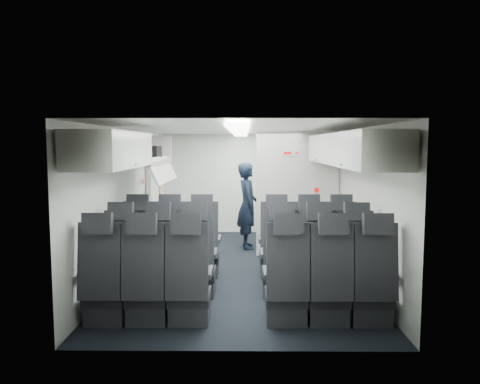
{
  "coord_description": "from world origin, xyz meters",
  "views": [
    {
      "loc": [
        0.07,
        -7.18,
        1.91
      ],
      "look_at": [
        0.0,
        0.4,
        1.15
      ],
      "focal_mm": 35.0,
      "sensor_mm": 36.0,
      "label": 1
    }
  ],
  "objects_px": {
    "flight_attendant": "(247,206)",
    "carry_on_bag": "(147,154)",
    "seat_row_mid": "(239,266)",
    "seat_row_rear": "(238,287)",
    "seat_row_front": "(239,250)",
    "boarding_door": "(154,196)",
    "galley_unit": "(286,191)"
  },
  "relations": [
    {
      "from": "boarding_door",
      "to": "flight_attendant",
      "type": "relative_size",
      "value": 1.17
    },
    {
      "from": "boarding_door",
      "to": "flight_attendant",
      "type": "xyz_separation_m",
      "value": [
        1.77,
        -0.16,
        -0.16
      ]
    },
    {
      "from": "seat_row_front",
      "to": "flight_attendant",
      "type": "relative_size",
      "value": 2.09
    },
    {
      "from": "carry_on_bag",
      "to": "boarding_door",
      "type": "bearing_deg",
      "value": 103.92
    },
    {
      "from": "seat_row_front",
      "to": "flight_attendant",
      "type": "bearing_deg",
      "value": 86.2
    },
    {
      "from": "seat_row_mid",
      "to": "carry_on_bag",
      "type": "distance_m",
      "value": 2.4
    },
    {
      "from": "galley_unit",
      "to": "seat_row_mid",
      "type": "bearing_deg",
      "value": -102.88
    },
    {
      "from": "galley_unit",
      "to": "boarding_door",
      "type": "relative_size",
      "value": 1.02
    },
    {
      "from": "seat_row_mid",
      "to": "galley_unit",
      "type": "distance_m",
      "value": 4.3
    },
    {
      "from": "galley_unit",
      "to": "boarding_door",
      "type": "bearing_deg",
      "value": -155.72
    },
    {
      "from": "flight_attendant",
      "to": "carry_on_bag",
      "type": "bearing_deg",
      "value": 126.14
    },
    {
      "from": "seat_row_rear",
      "to": "galley_unit",
      "type": "height_order",
      "value": "galley_unit"
    },
    {
      "from": "seat_row_rear",
      "to": "carry_on_bag",
      "type": "relative_size",
      "value": 8.35
    },
    {
      "from": "flight_attendant",
      "to": "carry_on_bag",
      "type": "relative_size",
      "value": 4.0
    },
    {
      "from": "seat_row_front",
      "to": "carry_on_bag",
      "type": "distance_m",
      "value": 2.03
    },
    {
      "from": "galley_unit",
      "to": "seat_row_rear",
      "type": "bearing_deg",
      "value": -100.65
    },
    {
      "from": "seat_row_mid",
      "to": "seat_row_rear",
      "type": "xyz_separation_m",
      "value": [
        0.0,
        -0.9,
        0.0
      ]
    },
    {
      "from": "galley_unit",
      "to": "seat_row_front",
      "type": "bearing_deg",
      "value": -106.28
    },
    {
      "from": "seat_row_front",
      "to": "seat_row_rear",
      "type": "distance_m",
      "value": 1.8
    },
    {
      "from": "flight_attendant",
      "to": "seat_row_front",
      "type": "bearing_deg",
      "value": 168.97
    },
    {
      "from": "seat_row_mid",
      "to": "seat_row_front",
      "type": "bearing_deg",
      "value": 90.0
    },
    {
      "from": "boarding_door",
      "to": "flight_attendant",
      "type": "height_order",
      "value": "boarding_door"
    },
    {
      "from": "seat_row_rear",
      "to": "boarding_door",
      "type": "bearing_deg",
      "value": 112.87
    },
    {
      "from": "seat_row_mid",
      "to": "flight_attendant",
      "type": "bearing_deg",
      "value": 87.41
    },
    {
      "from": "seat_row_front",
      "to": "carry_on_bag",
      "type": "xyz_separation_m",
      "value": [
        -1.42,
        0.47,
        1.38
      ]
    },
    {
      "from": "seat_row_front",
      "to": "seat_row_rear",
      "type": "height_order",
      "value": "same"
    },
    {
      "from": "flight_attendant",
      "to": "carry_on_bag",
      "type": "height_order",
      "value": "carry_on_bag"
    },
    {
      "from": "seat_row_front",
      "to": "seat_row_rear",
      "type": "bearing_deg",
      "value": -90.0
    },
    {
      "from": "galley_unit",
      "to": "flight_attendant",
      "type": "relative_size",
      "value": 1.19
    },
    {
      "from": "galley_unit",
      "to": "flight_attendant",
      "type": "height_order",
      "value": "galley_unit"
    },
    {
      "from": "seat_row_rear",
      "to": "galley_unit",
      "type": "relative_size",
      "value": 1.75
    },
    {
      "from": "boarding_door",
      "to": "galley_unit",
      "type": "bearing_deg",
      "value": 24.28
    }
  ]
}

